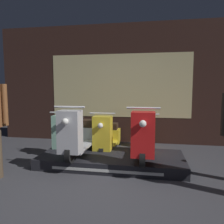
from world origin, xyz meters
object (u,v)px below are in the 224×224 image
at_px(scooter_display_left, 80,135).
at_px(scooter_backrow_2, 146,137).
at_px(scooter_display_right, 144,137).
at_px(scooter_backrow_0, 71,135).
at_px(scooter_backrow_1, 107,136).

relative_size(scooter_display_left, scooter_backrow_2, 1.00).
height_order(scooter_display_left, scooter_backrow_2, scooter_display_left).
distance_m(scooter_display_right, scooter_backrow_2, 0.89).
height_order(scooter_display_left, scooter_backrow_0, scooter_display_left).
height_order(scooter_display_right, scooter_backrow_2, scooter_display_right).
bearing_deg(scooter_backrow_1, scooter_backrow_0, 180.00).
height_order(scooter_display_left, scooter_backrow_1, scooter_display_left).
height_order(scooter_display_right, scooter_backrow_1, scooter_display_right).
bearing_deg(scooter_backrow_0, scooter_display_right, -26.44).
distance_m(scooter_backrow_1, scooter_backrow_2, 0.88).
bearing_deg(scooter_backrow_2, scooter_display_left, -145.52).
bearing_deg(scooter_display_left, scooter_backrow_0, 120.16).
xyz_separation_m(scooter_backrow_0, scooter_backrow_1, (0.88, 0.00, 0.00)).
bearing_deg(scooter_backrow_1, scooter_backrow_2, 0.00).
xyz_separation_m(scooter_display_left, scooter_backrow_2, (1.26, 0.86, -0.20)).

